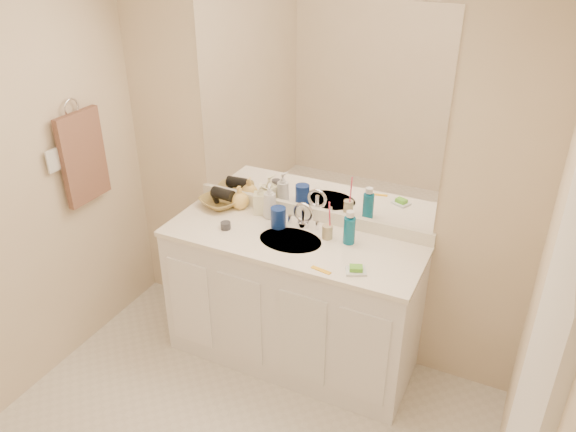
% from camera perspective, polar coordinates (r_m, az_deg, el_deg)
% --- Properties ---
extents(wall_back, '(2.60, 0.02, 2.40)m').
position_cam_1_polar(wall_back, '(3.30, 2.46, 4.72)').
color(wall_back, beige).
rests_on(wall_back, floor).
extents(wall_right, '(0.02, 2.60, 2.40)m').
position_cam_1_polar(wall_right, '(1.99, 23.11, -16.18)').
color(wall_right, beige).
rests_on(wall_right, floor).
extents(vanity_cabinet, '(1.50, 0.55, 0.85)m').
position_cam_1_polar(vanity_cabinet, '(3.47, 0.36, -8.75)').
color(vanity_cabinet, white).
rests_on(vanity_cabinet, floor).
extents(countertop, '(1.52, 0.57, 0.03)m').
position_cam_1_polar(countertop, '(3.23, 0.39, -2.51)').
color(countertop, white).
rests_on(countertop, vanity_cabinet).
extents(backsplash, '(1.52, 0.03, 0.08)m').
position_cam_1_polar(backsplash, '(3.41, 2.26, 0.31)').
color(backsplash, white).
rests_on(backsplash, countertop).
extents(sink_basin, '(0.37, 0.37, 0.02)m').
position_cam_1_polar(sink_basin, '(3.21, 0.23, -2.63)').
color(sink_basin, '#B3A89C').
rests_on(sink_basin, countertop).
extents(faucet, '(0.02, 0.02, 0.11)m').
position_cam_1_polar(faucet, '(3.32, 1.57, -0.19)').
color(faucet, silver).
rests_on(faucet, countertop).
extents(mirror, '(1.48, 0.01, 1.20)m').
position_cam_1_polar(mirror, '(3.16, 2.55, 10.66)').
color(mirror, white).
rests_on(mirror, wall_back).
extents(blue_mug, '(0.11, 0.11, 0.12)m').
position_cam_1_polar(blue_mug, '(3.31, -0.99, -0.13)').
color(blue_mug, navy).
rests_on(blue_mug, countertop).
extents(tan_cup, '(0.06, 0.06, 0.08)m').
position_cam_1_polar(tan_cup, '(3.21, 4.02, -1.62)').
color(tan_cup, tan).
rests_on(tan_cup, countertop).
extents(toothbrush, '(0.01, 0.03, 0.18)m').
position_cam_1_polar(toothbrush, '(3.15, 4.25, 0.06)').
color(toothbrush, '#EF3E63').
rests_on(toothbrush, tan_cup).
extents(mouthwash_bottle, '(0.07, 0.07, 0.16)m').
position_cam_1_polar(mouthwash_bottle, '(3.16, 6.24, -1.47)').
color(mouthwash_bottle, '#0A5F82').
rests_on(mouthwash_bottle, countertop).
extents(soap_dish, '(0.13, 0.12, 0.01)m').
position_cam_1_polar(soap_dish, '(2.94, 6.91, -5.58)').
color(soap_dish, white).
rests_on(soap_dish, countertop).
extents(green_soap, '(0.08, 0.07, 0.02)m').
position_cam_1_polar(green_soap, '(2.93, 6.93, -5.28)').
color(green_soap, '#5FC02E').
rests_on(green_soap, soap_dish).
extents(orange_comb, '(0.12, 0.04, 0.00)m').
position_cam_1_polar(orange_comb, '(2.94, 3.38, -5.51)').
color(orange_comb, yellow).
rests_on(orange_comb, countertop).
extents(dark_jar, '(0.08, 0.08, 0.04)m').
position_cam_1_polar(dark_jar, '(3.32, -6.35, -0.97)').
color(dark_jar, '#323238').
rests_on(dark_jar, countertop).
extents(soap_bottle_white, '(0.11, 0.11, 0.22)m').
position_cam_1_polar(soap_bottle_white, '(3.39, -1.87, 1.53)').
color(soap_bottle_white, silver).
rests_on(soap_bottle_white, countertop).
extents(soap_bottle_cream, '(0.12, 0.12, 0.20)m').
position_cam_1_polar(soap_bottle_cream, '(3.45, -2.78, 1.80)').
color(soap_bottle_cream, '#F1EFC4').
rests_on(soap_bottle_cream, countertop).
extents(soap_bottle_yellow, '(0.13, 0.13, 0.15)m').
position_cam_1_polar(soap_bottle_yellow, '(3.53, -4.92, 1.91)').
color(soap_bottle_yellow, '#FACB61').
rests_on(soap_bottle_yellow, countertop).
extents(wicker_basket, '(0.32, 0.32, 0.06)m').
position_cam_1_polar(wicker_basket, '(3.58, -6.85, 1.45)').
color(wicker_basket, olive).
rests_on(wicker_basket, countertop).
extents(hair_dryer, '(0.15, 0.08, 0.07)m').
position_cam_1_polar(hair_dryer, '(3.55, -6.63, 2.24)').
color(hair_dryer, black).
rests_on(hair_dryer, wicker_basket).
extents(towel_ring, '(0.01, 0.11, 0.11)m').
position_cam_1_polar(towel_ring, '(3.47, -21.15, 10.23)').
color(towel_ring, silver).
rests_on(towel_ring, wall_left).
extents(hand_towel, '(0.04, 0.32, 0.55)m').
position_cam_1_polar(hand_towel, '(3.55, -20.08, 5.62)').
color(hand_towel, brown).
rests_on(hand_towel, towel_ring).
extents(switch_plate, '(0.01, 0.08, 0.13)m').
position_cam_1_polar(switch_plate, '(3.42, -22.77, 5.21)').
color(switch_plate, silver).
rests_on(switch_plate, wall_left).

